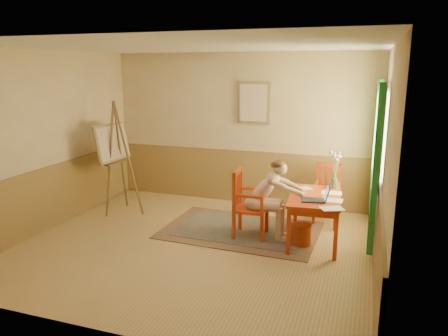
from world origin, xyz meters
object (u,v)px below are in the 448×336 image
at_px(figure, 269,195).
at_px(laptop, 317,198).
at_px(table, 315,201).
at_px(chair_back, 327,193).
at_px(chair_left, 248,204).
at_px(easel, 114,147).

relative_size(figure, laptop, 2.91).
bearing_deg(table, laptop, -75.98).
bearing_deg(figure, chair_back, 54.66).
relative_size(chair_left, laptop, 2.48).
xyz_separation_m(table, chair_back, (0.08, 1.01, -0.15)).
bearing_deg(laptop, chair_left, 170.98).
bearing_deg(chair_back, laptop, -91.00).
distance_m(chair_back, easel, 3.74).
xyz_separation_m(chair_left, easel, (-2.53, 0.38, 0.65)).
bearing_deg(laptop, chair_back, 89.00).
relative_size(figure, easel, 0.62).
xyz_separation_m(chair_back, figure, (-0.76, -1.07, 0.19)).
height_order(chair_back, easel, easel).
height_order(table, chair_left, chair_left).
relative_size(chair_back, laptop, 2.28).
height_order(chair_left, laptop, chair_left).
relative_size(chair_back, easel, 0.48).
bearing_deg(table, chair_left, -175.19).
xyz_separation_m(table, chair_left, (-0.99, -0.08, -0.11)).
relative_size(table, easel, 0.63).
bearing_deg(laptop, table, 104.02).
bearing_deg(laptop, figure, 165.47).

